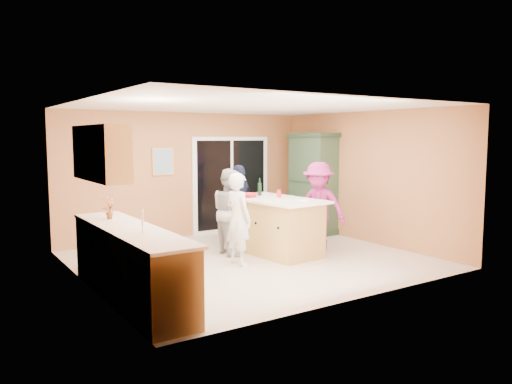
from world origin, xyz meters
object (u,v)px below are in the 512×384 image
green_hutch (313,184)px  woman_white (238,219)px  kitchen_island (275,228)px  woman_magenta (318,206)px  woman_grey (230,211)px  woman_navy (240,204)px

green_hutch → woman_white: (-2.84, -1.51, -0.30)m
kitchen_island → woman_magenta: size_ratio=1.22×
woman_grey → woman_magenta: bearing=-110.4°
woman_grey → woman_navy: bearing=-38.6°
woman_white → woman_grey: bearing=-27.6°
woman_grey → green_hutch: bearing=-69.8°
woman_white → woman_navy: woman_navy is taller
green_hutch → woman_navy: bearing=-177.8°
woman_white → woman_magenta: (1.78, 0.09, 0.06)m
woman_white → woman_grey: 0.80m
woman_navy → woman_magenta: 1.61m
green_hutch → woman_grey: bearing=-163.3°
woman_navy → green_hutch: bearing=152.7°
green_hutch → woman_grey: (-2.56, -0.77, -0.29)m
kitchen_island → woman_navy: bearing=87.8°
woman_grey → kitchen_island: bearing=-118.9°
woman_magenta → woman_grey: bearing=-139.9°
woman_navy → woman_magenta: (0.87, -1.35, 0.04)m
woman_grey → woman_magenta: 1.64m
green_hutch → woman_grey: 2.68m
woman_magenta → woman_white: bearing=-113.3°
woman_white → kitchen_island: bearing=-78.6°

